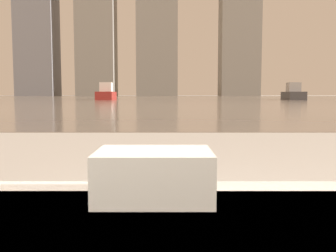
% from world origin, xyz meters
% --- Properties ---
extents(towel_stack, '(0.28, 0.20, 0.12)m').
position_xyz_m(towel_stack, '(-0.09, 0.82, 0.54)').
color(towel_stack, silver).
rests_on(towel_stack, bathtub).
extents(harbor_water, '(180.00, 110.00, 0.01)m').
position_xyz_m(harbor_water, '(0.00, 62.00, 0.01)').
color(harbor_water, gray).
rests_on(harbor_water, ground_plane).
extents(harbor_boat_2, '(2.43, 5.60, 2.04)m').
position_xyz_m(harbor_boat_2, '(14.75, 44.22, 0.73)').
color(harbor_boat_2, '#4C4C51').
rests_on(harbor_boat_2, harbor_water).
extents(harbor_boat_3, '(2.07, 5.52, 2.05)m').
position_xyz_m(harbor_boat_3, '(-7.37, 44.39, 0.73)').
color(harbor_boat_3, maroon).
rests_on(harbor_boat_3, harbor_water).
extents(skyline_tower_0, '(11.66, 9.73, 32.36)m').
position_xyz_m(skyline_tower_0, '(-40.73, 118.00, 16.18)').
color(skyline_tower_0, slate).
rests_on(skyline_tower_0, ground_plane).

